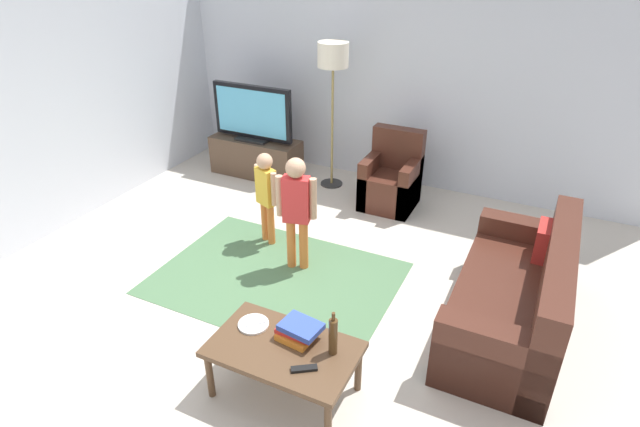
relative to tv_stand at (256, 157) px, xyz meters
The scene contains 16 objects.
ground 2.91m from the tv_stand, 52.42° to the right, with size 7.80×7.80×0.00m, color beige.
wall_back 2.20m from the tv_stand, 21.65° to the left, with size 6.00×0.12×2.70m, color silver.
wall_left 2.83m from the tv_stand, 118.19° to the right, with size 0.12×6.00×2.70m, color silver.
area_rug 2.44m from the tv_stand, 53.81° to the right, with size 2.20×1.60×0.01m, color #4C724C.
tv_stand is the anchor object (origin of this frame).
tv 0.60m from the tv_stand, 90.00° to the right, with size 1.10×0.28×0.71m.
couch 3.94m from the tv_stand, 25.86° to the right, with size 0.80×1.80×0.86m.
armchair 1.90m from the tv_stand, ahead, with size 0.60×0.60×0.90m.
floor_lamp 1.67m from the tv_stand, ahead, with size 0.36×0.36×1.78m.
child_near_tv 1.78m from the tv_stand, 53.91° to the right, with size 0.31×0.19×0.99m.
child_center 2.32m from the tv_stand, 47.94° to the right, with size 0.37×0.19×1.14m.
coffee_table 3.80m from the tv_stand, 54.97° to the right, with size 1.00×0.60×0.42m.
book_stack 3.73m from the tv_stand, 53.25° to the right, with size 0.31×0.25×0.12m.
bottle 3.93m from the tv_stand, 50.29° to the right, with size 0.06×0.06×0.33m.
tv_remote 4.03m from the tv_stand, 53.38° to the right, with size 0.17×0.05×0.02m, color black.
plate 3.56m from the tv_stand, 58.00° to the right, with size 0.22×0.22×0.02m.
Camera 1 is at (1.78, -3.05, 2.87)m, focal length 28.96 mm.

